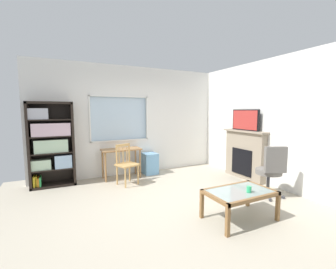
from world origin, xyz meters
The scene contains 12 objects.
ground centered at (0.00, 0.00, -0.01)m, with size 5.82×5.52×0.02m, color #B2A893.
wall_back_with_window centered at (0.03, 2.26, 1.38)m, with size 4.82×0.15×2.77m.
wall_right centered at (2.47, 0.00, 1.39)m, with size 0.12×4.72×2.77m, color white.
bookshelf centered at (-1.88, 2.02, 0.95)m, with size 0.90×0.38×1.84m.
desk_under_window centered at (-0.37, 1.91, 0.60)m, with size 0.94×0.45×0.72m.
wooden_chair centered at (-0.39, 1.39, 0.46)m, with size 0.53×0.51×0.90m.
plastic_drawer_unit centered at (0.40, 1.96, 0.27)m, with size 0.35×0.40×0.54m, color #72ADDB.
fireplace centered at (2.32, 0.56, 0.59)m, with size 0.26×1.24×1.17m.
tv centered at (2.30, 0.56, 1.43)m, with size 0.06×0.80×0.50m.
office_chair centered at (1.83, -0.59, 0.55)m, with size 0.58×0.62×1.00m.
coffee_table centered at (0.67, -0.98, 0.38)m, with size 1.02×0.63×0.45m.
sippy_cup centered at (0.74, -1.09, 0.49)m, with size 0.07×0.07×0.09m, color #33B770.
Camera 1 is at (-1.75, -3.42, 1.65)m, focal length 24.00 mm.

